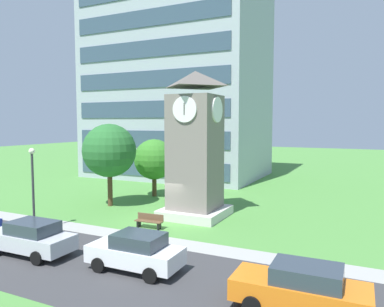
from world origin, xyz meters
name	(u,v)px	position (x,y,z in m)	size (l,w,h in m)	color
ground_plane	(163,221)	(0.00, 0.00, 0.00)	(160.00, 160.00, 0.00)	#4C893D
street_asphalt	(76,262)	(0.00, -8.11, 0.00)	(120.00, 7.20, 0.01)	#38383A
kerb_strip	(130,236)	(0.00, -3.71, 0.00)	(120.00, 1.60, 0.01)	#9E9E99
office_building	(178,85)	(-9.29, 19.82, 11.20)	(20.34, 13.71, 22.40)	#9EA8B2
clock_tower	(195,153)	(1.46, 2.01, 4.48)	(4.19, 4.19, 10.05)	slate
park_bench	(149,221)	(0.13, -1.85, 0.46)	(1.82, 0.58, 0.88)	brown
street_lamp	(33,179)	(-5.89, -5.33, 3.19)	(0.36, 0.36, 5.03)	#333338
tree_by_building	(109,151)	(-6.01, 2.11, 4.37)	(4.18, 4.18, 6.48)	#513823
tree_near_tower	(154,159)	(-4.90, 6.94, 3.29)	(3.60, 3.60, 5.11)	#513823
parked_car_silver	(31,237)	(-2.70, -8.33, 0.86)	(4.65, 2.07, 1.69)	silver
parked_car_white	(136,251)	(3.15, -7.71, 0.86)	(4.28, 2.03, 1.69)	silver
parked_car_orange	(301,288)	(10.36, -8.25, 0.86)	(4.67, 2.06, 1.69)	orange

